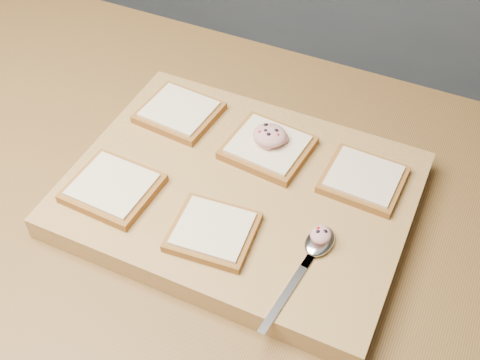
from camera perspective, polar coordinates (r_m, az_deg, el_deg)
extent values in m
cube|color=slate|center=(1.31, 0.33, -16.12)|extent=(1.90, 0.75, 0.84)
cube|color=brown|center=(0.93, 0.44, -3.69)|extent=(2.00, 0.80, 0.06)
cube|color=slate|center=(2.29, 16.06, 15.48)|extent=(3.60, 0.60, 0.90)
cube|color=tan|center=(0.90, 0.00, -1.33)|extent=(0.49, 0.37, 0.04)
cube|color=#9B6328|center=(0.99, -5.77, 6.36)|extent=(0.13, 0.12, 0.01)
cube|color=beige|center=(0.99, -5.80, 6.73)|extent=(0.11, 0.10, 0.00)
cube|color=#9B6328|center=(0.93, 2.67, 3.06)|extent=(0.13, 0.12, 0.01)
cube|color=beige|center=(0.92, 2.68, 3.44)|extent=(0.11, 0.10, 0.00)
cube|color=#9B6328|center=(0.90, 11.61, 0.04)|extent=(0.12, 0.11, 0.01)
cube|color=beige|center=(0.90, 11.69, 0.39)|extent=(0.10, 0.09, 0.00)
cube|color=#9B6328|center=(0.89, -11.94, -0.77)|extent=(0.12, 0.12, 0.01)
cube|color=beige|center=(0.88, -12.03, -0.40)|extent=(0.11, 0.10, 0.00)
cube|color=#9B6328|center=(0.82, -2.57, -4.92)|extent=(0.12, 0.11, 0.01)
cube|color=beige|center=(0.82, -2.58, -4.59)|extent=(0.10, 0.10, 0.00)
ellipsoid|color=tan|center=(0.92, 2.83, 4.26)|extent=(0.05, 0.05, 0.02)
sphere|color=black|center=(0.91, 3.44, 4.63)|extent=(0.01, 0.01, 0.01)
sphere|color=black|center=(0.92, 2.46, 5.18)|extent=(0.01, 0.01, 0.01)
sphere|color=black|center=(0.91, 2.74, 4.29)|extent=(0.01, 0.01, 0.01)
sphere|color=black|center=(0.91, 2.46, 4.62)|extent=(0.01, 0.01, 0.01)
sphere|color=#A5140C|center=(0.91, 3.60, 4.26)|extent=(0.01, 0.01, 0.01)
sphere|color=#A5140C|center=(0.92, 2.90, 5.08)|extent=(0.01, 0.01, 0.01)
sphere|color=#A5140C|center=(0.91, 1.90, 4.55)|extent=(0.01, 0.01, 0.01)
ellipsoid|color=silver|center=(0.82, 7.57, -5.76)|extent=(0.04, 0.06, 0.01)
cube|color=silver|center=(0.81, 6.65, -7.32)|extent=(0.01, 0.04, 0.00)
cube|color=silver|center=(0.78, 4.61, -10.42)|extent=(0.03, 0.14, 0.00)
ellipsoid|color=tan|center=(0.81, 7.66, -5.17)|extent=(0.03, 0.03, 0.02)
sphere|color=black|center=(0.80, 8.08, -4.88)|extent=(0.01, 0.01, 0.01)
sphere|color=black|center=(0.80, 7.41, -4.93)|extent=(0.01, 0.01, 0.01)
sphere|color=#A5140C|center=(0.81, 7.42, -4.60)|extent=(0.01, 0.01, 0.01)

